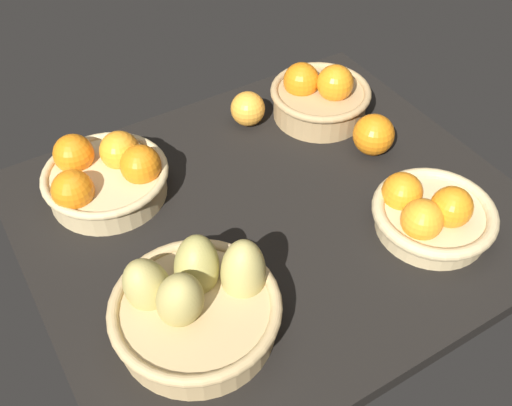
{
  "coord_description": "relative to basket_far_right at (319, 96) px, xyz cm",
  "views": [
    {
      "loc": [
        -40.76,
        -60.95,
        78.97
      ],
      "look_at": [
        -3.87,
        -0.1,
        7.0
      ],
      "focal_mm": 41.96,
      "sensor_mm": 36.0,
      "label": 1
    }
  ],
  "objects": [
    {
      "name": "loose_orange_front_gap",
      "position": [
        2.08,
        -14.94,
        -0.58
      ],
      "size": [
        8.0,
        8.0,
        8.0
      ],
      "primitive_type": "sphere",
      "color": "orange",
      "rests_on": "market_tray"
    },
    {
      "name": "loose_orange_back_gap",
      "position": [
        -13.94,
        5.22,
        -1.07
      ],
      "size": [
        7.01,
        7.01,
        7.01
      ],
      "primitive_type": "sphere",
      "color": "#F49E33",
      "rests_on": "market_tray"
    },
    {
      "name": "basket_near_right",
      "position": [
        -2.8,
        -36.01,
        -0.89
      ],
      "size": [
        20.98,
        20.98,
        9.91
      ],
      "color": "tan",
      "rests_on": "market_tray"
    },
    {
      "name": "market_tray",
      "position": [
        -22.81,
        -18.89,
        -6.08
      ],
      "size": [
        84.0,
        72.0,
        3.0
      ],
      "primitive_type": "cube",
      "color": "black",
      "rests_on": "ground"
    },
    {
      "name": "basket_far_right",
      "position": [
        0.0,
        0.0,
        0.0
      ],
      "size": [
        20.48,
        20.48,
        12.02
      ],
      "color": "tan",
      "rests_on": "market_tray"
    },
    {
      "name": "basket_far_left",
      "position": [
        -46.12,
        0.46,
        -0.3
      ],
      "size": [
        22.36,
        22.36,
        10.21
      ],
      "color": "tan",
      "rests_on": "market_tray"
    },
    {
      "name": "basket_near_left_pears",
      "position": [
        -45.08,
        -32.5,
        0.1
      ],
      "size": [
        26.06,
        24.94,
        13.72
      ],
      "color": "tan",
      "rests_on": "market_tray"
    }
  ]
}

